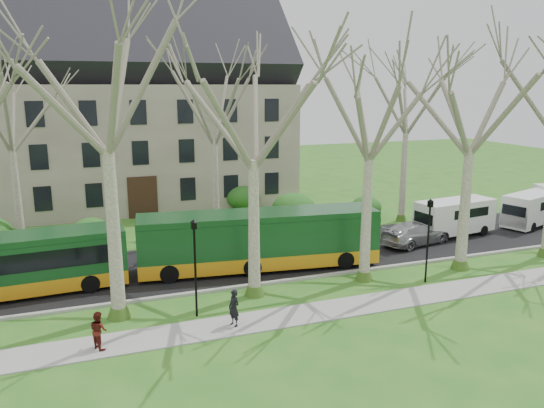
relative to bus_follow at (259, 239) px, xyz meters
The scene contains 15 objects.
ground 4.49m from the bus_follow, 70.46° to the right, with size 120.00×120.00×0.00m, color #296B1E.
sidewalk 6.77m from the bus_follow, 77.77° to the right, with size 70.00×2.00×0.06m, color gray.
road 2.68m from the bus_follow, 48.66° to the left, with size 80.00×8.00×0.06m, color black.
curb 3.23m from the bus_follow, 60.10° to the right, with size 80.00×0.25×0.14m, color #A5A39E.
building 21.57m from the bus_follow, 102.93° to the left, with size 26.50×12.20×16.00m.
tree_row_verge 6.57m from the bus_follow, 68.97° to the right, with size 49.00×7.00×14.00m.
tree_row_far 8.29m from the bus_follow, 89.53° to the left, with size 33.00×7.00×12.00m.
lamp_row 5.19m from the bus_follow, 74.21° to the right, with size 36.22×0.22×4.30m.
hedges 10.62m from the bus_follow, 108.00° to the left, with size 30.60×8.60×2.00m.
bus_follow is the anchor object (origin of this frame).
sedan 10.78m from the bus_follow, ahead, with size 2.00×4.92×1.43m, color #9E9EA2.
van_a 14.46m from the bus_follow, ahead, with size 5.55×2.02×2.42m, color white, non-canonical shape.
van_b 21.51m from the bus_follow, ahead, with size 5.45×1.98×2.38m, color white, non-canonical shape.
pedestrian_a 7.37m from the bus_follow, 117.23° to the right, with size 0.58×0.38×1.58m, color black.
pedestrian_b 11.01m from the bus_follow, 143.07° to the right, with size 0.72×0.56×1.49m, color #521812.
Camera 1 is at (-10.39, -22.54, 9.97)m, focal length 35.00 mm.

